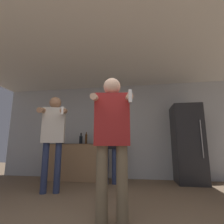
# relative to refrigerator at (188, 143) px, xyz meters

# --- Properties ---
(wall_back) EXTENTS (7.00, 0.06, 2.55)m
(wall_back) POSITION_rel_refrigerator_xyz_m (-1.59, 0.39, 0.37)
(wall_back) COLOR #B2B7BC
(wall_back) RESTS_ON ground_plane
(ceiling_slab) EXTENTS (7.00, 3.84, 0.05)m
(ceiling_slab) POSITION_rel_refrigerator_xyz_m (-1.59, -1.30, 1.67)
(ceiling_slab) COLOR silver
(ceiling_slab) RESTS_ON wall_back
(refrigerator) EXTENTS (0.63, 0.76, 1.82)m
(refrigerator) POSITION_rel_refrigerator_xyz_m (0.00, 0.00, 0.00)
(refrigerator) COLOR #262628
(refrigerator) RESTS_ON ground_plane
(counter) EXTENTS (1.46, 0.63, 0.90)m
(counter) POSITION_rel_refrigerator_xyz_m (-2.79, 0.06, -0.46)
(counter) COLOR #997551
(counter) RESTS_ON ground_plane
(bottle_clear_vodka) EXTENTS (0.06, 0.06, 0.33)m
(bottle_clear_vodka) POSITION_rel_refrigerator_xyz_m (-2.55, 0.12, 0.13)
(bottle_clear_vodka) COLOR #563314
(bottle_clear_vodka) RESTS_ON counter
(bottle_short_whiskey) EXTENTS (0.07, 0.07, 0.30)m
(bottle_short_whiskey) POSITION_rel_refrigerator_xyz_m (-3.22, 0.12, 0.11)
(bottle_short_whiskey) COLOR black
(bottle_short_whiskey) RESTS_ON counter
(bottle_tall_gin) EXTENTS (0.09, 0.09, 0.30)m
(bottle_tall_gin) POSITION_rel_refrigerator_xyz_m (-2.69, 0.12, 0.11)
(bottle_tall_gin) COLOR black
(bottle_tall_gin) RESTS_ON counter
(person_woman_foreground) EXTENTS (0.51, 0.46, 1.69)m
(person_woman_foreground) POSITION_rel_refrigerator_xyz_m (-1.44, -2.37, 0.07)
(person_woman_foreground) COLOR #75664C
(person_woman_foreground) RESTS_ON ground_plane
(person_man_side) EXTENTS (0.58, 0.58, 1.80)m
(person_man_side) POSITION_rel_refrigerator_xyz_m (-2.75, -1.31, 0.20)
(person_man_side) COLOR navy
(person_man_side) RESTS_ON ground_plane
(person_spectator_back) EXTENTS (0.49, 0.53, 1.55)m
(person_spectator_back) POSITION_rel_refrigerator_xyz_m (-1.81, -0.35, 0.02)
(person_spectator_back) COLOR navy
(person_spectator_back) RESTS_ON ground_plane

